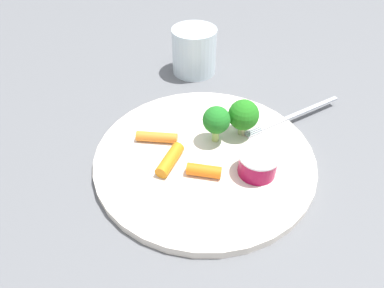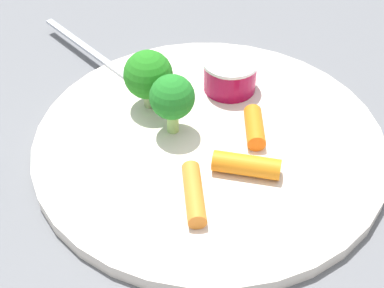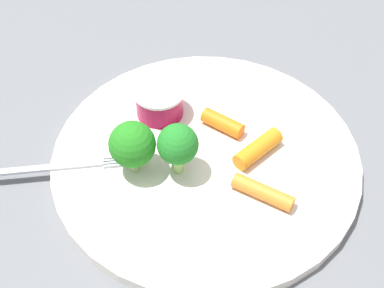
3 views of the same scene
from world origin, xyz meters
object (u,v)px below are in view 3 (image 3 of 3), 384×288
sauce_cup (160,102)px  broccoli_floret_1 (132,145)px  broccoli_floret_0 (178,145)px  carrot_stick_1 (263,192)px  carrot_stick_0 (258,149)px  carrot_stick_2 (223,123)px  plate (206,158)px  fork (39,169)px

sauce_cup → broccoli_floret_1: size_ratio=0.92×
broccoli_floret_0 → broccoli_floret_1: same height
broccoli_floret_0 → carrot_stick_1: size_ratio=0.96×
carrot_stick_0 → carrot_stick_1: carrot_stick_0 is taller
carrot_stick_0 → carrot_stick_2: size_ratio=1.23×
plate → broccoli_floret_0: size_ratio=5.39×
carrot_stick_1 → carrot_stick_2: carrot_stick_2 is taller
carrot_stick_0 → carrot_stick_1: bearing=41.3°
plate → broccoli_floret_1: broccoli_floret_1 is taller
sauce_cup → broccoli_floret_1: broccoli_floret_1 is taller
fork → carrot_stick_2: bearing=148.0°
sauce_cup → carrot_stick_1: 0.14m
carrot_stick_0 → fork: carrot_stick_0 is taller
fork → plate: bearing=137.9°
broccoli_floret_0 → fork: broccoli_floret_0 is taller
fork → sauce_cup: bearing=165.4°
plate → carrot_stick_2: carrot_stick_2 is taller
sauce_cup → broccoli_floret_1: (0.07, 0.03, 0.02)m
carrot_stick_0 → carrot_stick_2: (-0.01, -0.05, -0.00)m
broccoli_floret_0 → broccoli_floret_1: size_ratio=1.00×
sauce_cup → carrot_stick_1: sauce_cup is taller
carrot_stick_1 → carrot_stick_2: 0.09m
broccoli_floret_0 → fork: 0.13m
plate → fork: bearing=-42.1°
broccoli_floret_1 → carrot_stick_1: bearing=114.9°
broccoli_floret_0 → carrot_stick_2: broccoli_floret_0 is taller
plate → sauce_cup: size_ratio=5.86×
broccoli_floret_0 → carrot_stick_0: 0.08m
carrot_stick_1 → fork: carrot_stick_1 is taller
broccoli_floret_0 → carrot_stick_2: 0.07m
sauce_cup → plate: bearing=80.1°
broccoli_floret_1 → carrot_stick_0: broccoli_floret_1 is taller
carrot_stick_1 → broccoli_floret_0: bearing=-71.6°
broccoli_floret_1 → carrot_stick_2: (-0.09, 0.03, -0.03)m
broccoli_floret_1 → carrot_stick_2: bearing=162.4°
broccoli_floret_1 → carrot_stick_2: 0.10m
broccoli_floret_1 → carrot_stick_0: 0.12m
sauce_cup → fork: sauce_cup is taller
carrot_stick_0 → fork: bearing=-43.8°
carrot_stick_2 → fork: (0.15, -0.10, -0.01)m
broccoli_floret_1 → fork: bearing=-47.8°
plate → broccoli_floret_0: broccoli_floret_0 is taller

